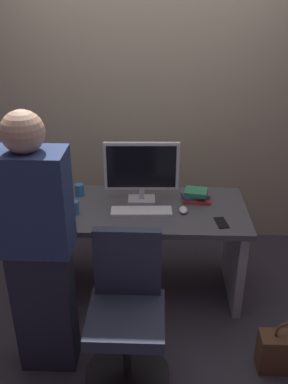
% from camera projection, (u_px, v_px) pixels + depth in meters
% --- Properties ---
extents(ground_plane, '(9.00, 9.00, 0.00)m').
position_uv_depth(ground_plane, '(144.00, 288.00, 3.37)').
color(ground_plane, '#3D3842').
extents(wall_back, '(6.40, 0.10, 3.00)m').
position_uv_depth(wall_back, '(148.00, 75.00, 3.50)').
color(wall_back, tan).
rests_on(wall_back, ground).
extents(desk, '(1.48, 0.72, 0.73)m').
position_uv_depth(desk, '(144.00, 234.00, 3.15)').
color(desk, '#4C4C51').
rests_on(desk, ground).
extents(office_chair, '(0.52, 0.52, 0.94)m').
position_uv_depth(office_chair, '(127.00, 316.00, 2.47)').
color(office_chair, black).
rests_on(office_chair, ground).
extents(person_at_desk, '(0.40, 0.24, 1.64)m').
position_uv_depth(person_at_desk, '(38.00, 250.00, 2.36)').
color(person_at_desk, '#262838').
rests_on(person_at_desk, ground).
extents(monitor, '(0.54, 0.15, 0.46)m').
position_uv_depth(monitor, '(142.00, 169.00, 3.04)').
color(monitor, silver).
rests_on(monitor, desk).
extents(keyboard, '(0.44, 0.15, 0.02)m').
position_uv_depth(keyboard, '(141.00, 211.00, 2.98)').
color(keyboard, white).
rests_on(keyboard, desk).
extents(mouse, '(0.06, 0.10, 0.03)m').
position_uv_depth(mouse, '(183.00, 210.00, 2.98)').
color(mouse, white).
rests_on(mouse, desk).
extents(cup_near_keyboard, '(0.07, 0.07, 0.10)m').
position_uv_depth(cup_near_keyboard, '(74.00, 208.00, 2.95)').
color(cup_near_keyboard, '#3372B2').
rests_on(cup_near_keyboard, desk).
extents(cup_by_monitor, '(0.07, 0.07, 0.09)m').
position_uv_depth(cup_by_monitor, '(80.00, 190.00, 3.21)').
color(cup_by_monitor, '#3372B2').
rests_on(cup_by_monitor, desk).
extents(book_stack, '(0.22, 0.17, 0.09)m').
position_uv_depth(book_stack, '(196.00, 196.00, 3.13)').
color(book_stack, red).
rests_on(book_stack, desk).
extents(cell_phone, '(0.09, 0.15, 0.01)m').
position_uv_depth(cell_phone, '(221.00, 223.00, 2.85)').
color(cell_phone, black).
rests_on(cell_phone, desk).
extents(handbag, '(0.34, 0.14, 0.38)m').
position_uv_depth(handbag, '(286.00, 351.00, 2.61)').
color(handbag, brown).
rests_on(handbag, ground).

